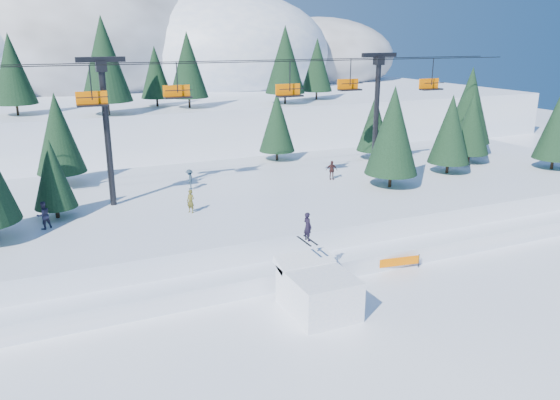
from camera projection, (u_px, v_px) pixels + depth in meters
name	position (u px, v px, depth m)	size (l,w,h in m)	color
ground	(352.00, 326.00, 27.58)	(160.00, 160.00, 0.00)	white
mid_shelf	(233.00, 206.00, 42.96)	(70.00, 22.00, 2.50)	white
berm	(286.00, 260.00, 34.42)	(70.00, 6.00, 1.10)	white
mountain_ridge	(86.00, 65.00, 86.95)	(119.00, 60.67, 26.46)	white
jump_kicker	(318.00, 290.00, 28.85)	(3.22, 4.41, 5.07)	white
chairlift	(249.00, 102.00, 41.27)	(46.00, 3.21, 10.28)	black
conifer_stand	(243.00, 134.00, 42.13)	(61.85, 17.12, 8.84)	black
distant_skiers	(209.00, 185.00, 40.95)	(34.78, 6.78, 1.87)	#39213A
banner_near	(399.00, 262.00, 34.12)	(2.83, 0.46, 0.90)	black
banner_far	(446.00, 247.00, 36.44)	(2.86, 0.12, 0.90)	black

